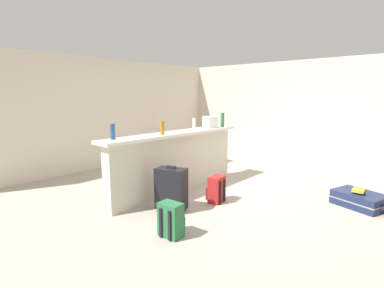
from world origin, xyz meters
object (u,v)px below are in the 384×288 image
bottle_amber (162,128)px  suitcase_upright_black (171,188)px  bottle_white (194,124)px  dining_chair_near_partition (202,146)px  grocery_bag (210,122)px  backpack_red (216,190)px  suitcase_flat_navy (360,200)px  backpack_green (171,220)px  dining_table (188,138)px  book_stack (359,190)px  bottle_green (222,120)px  bottle_blue (113,132)px

bottle_amber → suitcase_upright_black: 1.00m
bottle_white → dining_chair_near_partition: bottle_white is taller
grocery_bag → backpack_red: bearing=-136.8°
suitcase_flat_navy → backpack_green: 2.96m
grocery_bag → dining_table: bearing=59.9°
suitcase_flat_navy → grocery_bag: bearing=98.7°
backpack_green → book_stack: bearing=-29.3°
bottle_green → suitcase_upright_black: size_ratio=0.42×
dining_table → backpack_red: (-1.61, -2.08, -0.44)m
dining_chair_near_partition → suitcase_flat_navy: 3.38m
suitcase_flat_navy → backpack_green: size_ratio=2.12×
backpack_green → book_stack: 2.95m
suitcase_upright_black → bottle_white: bearing=25.3°
bottle_blue → dining_table: (2.85, 1.15, -0.52)m
bottle_amber → backpack_green: 1.68m
bottle_green → suitcase_flat_navy: 2.73m
grocery_bag → dining_chair_near_partition: 1.19m
bottle_blue → suitcase_flat_navy: size_ratio=0.25×
bottle_blue → bottle_amber: bearing=-10.7°
bottle_amber → suitcase_upright_black: size_ratio=0.32×
dining_chair_near_partition → suitcase_flat_navy: (-0.26, -3.34, -0.41)m
backpack_green → bottle_white: bearing=33.5°
grocery_bag → bottle_amber: bearing=-177.3°
bottle_blue → book_stack: (2.52, -2.67, -0.91)m
bottle_blue → dining_table: size_ratio=0.20×
bottle_green → dining_table: size_ratio=0.26×
bottle_white → backpack_red: bottle_white is taller
bottle_white → grocery_bag: bearing=3.1°
bottle_white → suitcase_flat_navy: bearing=-70.7°
bottle_amber → bottle_white: bottle_white is taller
bottle_white → book_stack: bearing=-70.6°
suitcase_upright_black → dining_chair_near_partition: bearing=29.9°
suitcase_flat_navy → book_stack: size_ratio=2.79×
dining_chair_near_partition → suitcase_upright_black: dining_chair_near_partition is taller
dining_chair_near_partition → backpack_green: (-2.84, -1.89, -0.31)m
dining_chair_near_partition → book_stack: bearing=-94.5°
bottle_amber → bottle_green: (1.61, -0.02, 0.03)m
grocery_bag → suitcase_upright_black: bearing=-161.2°
bottle_white → bottle_green: size_ratio=0.77×
bottle_blue → book_stack: size_ratio=0.70×
bottle_green → dining_table: bearing=72.1°
bottle_white → backpack_green: 2.23m
dining_chair_near_partition → backpack_red: 2.24m
dining_table → suitcase_flat_navy: dining_table is taller
dining_chair_near_partition → bottle_white: bearing=-146.1°
bottle_green → book_stack: size_ratio=0.88×
suitcase_upright_black → bottle_amber: bearing=59.3°
bottle_white → dining_chair_near_partition: 1.54m
grocery_bag → suitcase_flat_navy: (0.40, -2.59, -1.05)m
grocery_bag → bottle_green: bearing=-15.4°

